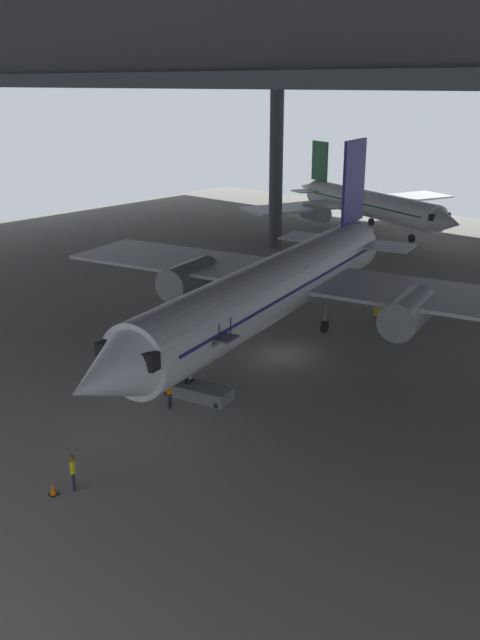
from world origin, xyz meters
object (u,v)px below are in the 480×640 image
airplane_main (277,286)px  airplane_distant (367,204)px  crew_worker_near_nose (73,470)px  baggage_tug (389,310)px  traffic_cone_orange (53,489)px  crew_worker_by_stairs (169,391)px  boarding_stairs (198,385)px

airplane_main → airplane_distant: bearing=113.3°
crew_worker_near_nose → baggage_tug: (-2.15, 30.10, -0.45)m
traffic_cone_orange → crew_worker_by_stairs: bearing=105.5°
airplane_distant → boarding_stairs: bearing=-68.3°
boarding_stairs → airplane_distant: (-18.80, 47.24, 2.36)m
crew_worker_by_stairs → boarding_stairs: bearing=85.0°
crew_worker_near_nose → airplane_distant: bearing=110.5°
airplane_main → crew_worker_near_nose: (5.76, -21.04, -2.66)m
crew_worker_by_stairs → traffic_cone_orange: 9.52m
traffic_cone_orange → baggage_tug: (-1.83, 30.94, 0.23)m
airplane_distant → baggage_tug: 33.68m
airplane_main → airplane_distant: (-15.73, 36.51, -0.52)m
airplane_main → traffic_cone_orange: bearing=-76.0°
airplane_main → crew_worker_near_nose: airplane_main is taller
airplane_distant → airplane_main: bearing=-66.7°
crew_worker_by_stairs → baggage_tug: 21.82m
boarding_stairs → traffic_cone_orange: bearing=-78.0°
baggage_tug → airplane_distant: bearing=125.2°
baggage_tug → crew_worker_by_stairs: bearing=-91.9°
airplane_distant → baggage_tug: airplane_distant is taller
airplane_main → boarding_stairs: airplane_main is taller
crew_worker_near_nose → airplane_main: bearing=105.3°
crew_worker_by_stairs → traffic_cone_orange: crew_worker_by_stairs is taller
crew_worker_near_nose → crew_worker_by_stairs: 8.78m
airplane_main → baggage_tug: 10.23m
crew_worker_by_stairs → airplane_main: bearing=102.8°
crew_worker_near_nose → crew_worker_by_stairs: crew_worker_by_stairs is taller
airplane_distant → traffic_cone_orange: 62.18m
crew_worker_near_nose → traffic_cone_orange: 1.13m
crew_worker_by_stairs → traffic_cone_orange: bearing=-74.5°
crew_worker_by_stairs → airplane_distant: airplane_distant is taller
crew_worker_near_nose → baggage_tug: bearing=94.1°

